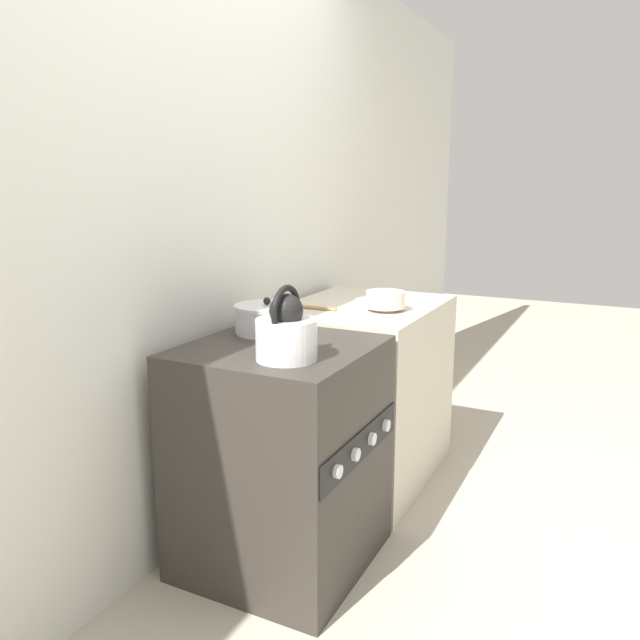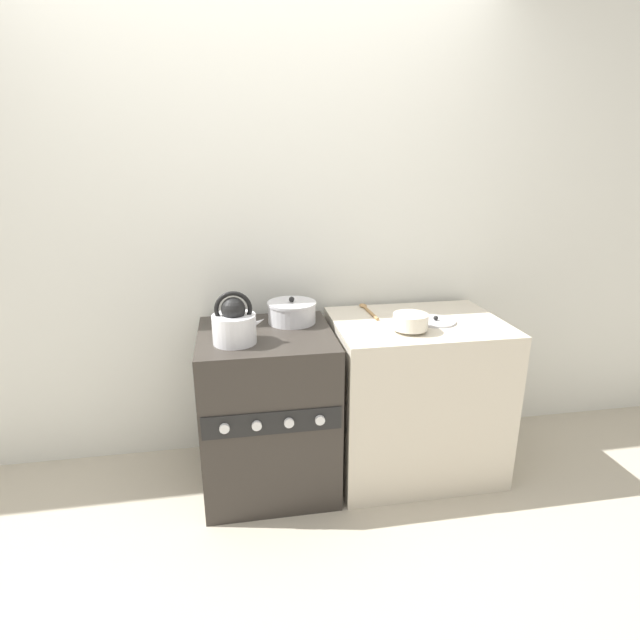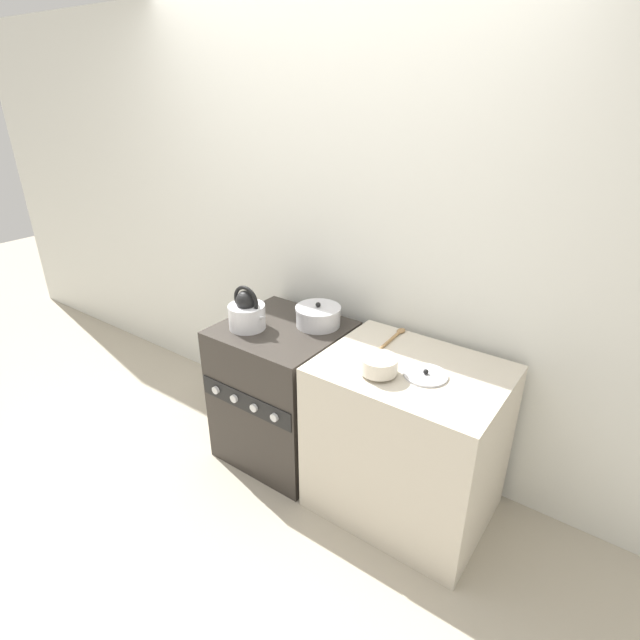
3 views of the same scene
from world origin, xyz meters
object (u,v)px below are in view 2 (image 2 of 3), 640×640
at_px(stove, 268,409).
at_px(enamel_bowl, 410,322).
at_px(cooking_pot, 292,312).
at_px(kettle, 235,324).
at_px(loose_pot_lid, 436,321).

bearing_deg(stove, enamel_bowl, -11.08).
relative_size(cooking_pot, enamel_bowl, 1.48).
bearing_deg(kettle, enamel_bowl, -1.51).
relative_size(stove, loose_pot_lid, 4.12).
bearing_deg(loose_pot_lid, stove, 178.72).
bearing_deg(kettle, cooking_pot, 40.86).
bearing_deg(kettle, stove, 37.89).
height_order(stove, cooking_pot, cooking_pot).
xyz_separation_m(cooking_pot, loose_pot_lid, (0.71, -0.16, -0.04)).
relative_size(stove, cooking_pot, 3.33).
bearing_deg(loose_pot_lid, cooking_pot, 167.52).
xyz_separation_m(enamel_bowl, loose_pot_lid, (0.18, 0.11, -0.04)).
bearing_deg(loose_pot_lid, kettle, -174.73).
relative_size(stove, enamel_bowl, 4.93).
distance_m(enamel_bowl, loose_pot_lid, 0.22).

